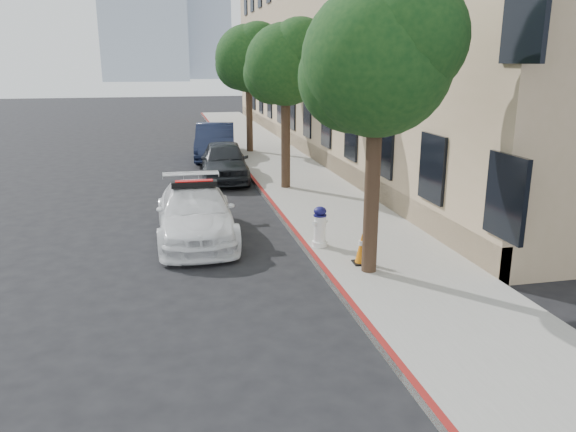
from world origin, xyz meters
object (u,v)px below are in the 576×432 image
Objects in this scene: police_car at (195,212)px; traffic_cone at (362,248)px; parked_car_far at (215,142)px; fire_hydrant at (320,227)px; parked_car_mid at (224,161)px.

police_car is 6.89× the size of traffic_cone.
fire_hydrant is (1.15, -13.26, -0.18)m from parked_car_far.
parked_car_far is at bearing 82.81° from police_car.
parked_car_mid is at bearing 100.28° from traffic_cone.
traffic_cone is (3.25, -2.97, -0.18)m from police_car.
parked_car_far is at bearing 96.65° from traffic_cone.
fire_hydrant is at bearing -78.53° from parked_car_far.
parked_car_mid is 4.49× the size of fire_hydrant.
police_car is at bearing -91.13° from parked_car_far.
police_car reaches higher than parked_car_mid.
parked_car_far is 5.13× the size of fire_hydrant.
parked_car_mid is at bearing 73.73° from fire_hydrant.
parked_car_far is at bearing 92.66° from parked_car_mid.
parked_car_far is (1.56, 11.59, 0.12)m from police_car.
parked_car_mid is 10.05m from traffic_cone.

